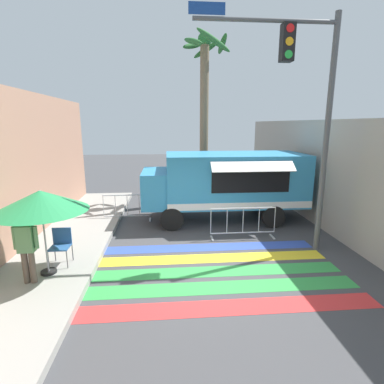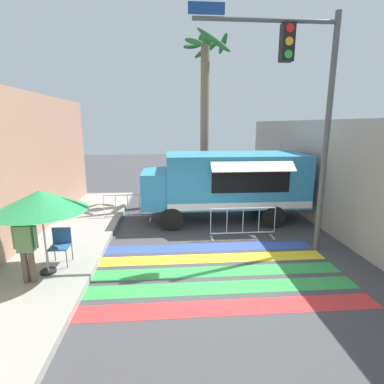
% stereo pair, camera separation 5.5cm
% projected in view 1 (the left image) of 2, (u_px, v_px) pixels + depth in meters
% --- Properties ---
extents(ground_plane, '(60.00, 60.00, 0.00)m').
position_uv_depth(ground_plane, '(211.00, 264.00, 7.93)').
color(ground_plane, '#424244').
extents(sidewalk_left, '(4.40, 16.00, 0.17)m').
position_uv_depth(sidewalk_left, '(8.00, 269.00, 7.49)').
color(sidewalk_left, '#99968E').
rests_on(sidewalk_left, ground_plane).
extents(concrete_wall_right, '(0.20, 16.00, 3.77)m').
position_uv_depth(concrete_wall_right, '(320.00, 173.00, 10.79)').
color(concrete_wall_right, '#A39E93').
rests_on(concrete_wall_right, ground_plane).
extents(crosswalk_painted, '(6.40, 3.60, 0.01)m').
position_uv_depth(crosswalk_painted, '(214.00, 271.00, 7.52)').
color(crosswalk_painted, red).
rests_on(crosswalk_painted, ground_plane).
extents(food_truck, '(6.01, 2.84, 2.55)m').
position_uv_depth(food_truck, '(222.00, 181.00, 11.34)').
color(food_truck, '#338CBF').
rests_on(food_truck, ground_plane).
extents(traffic_signal_pole, '(3.87, 0.29, 6.49)m').
position_uv_depth(traffic_signal_pole, '(305.00, 95.00, 7.87)').
color(traffic_signal_pole, '#515456').
rests_on(traffic_signal_pole, ground_plane).
extents(patio_umbrella, '(2.07, 2.07, 2.01)m').
position_uv_depth(patio_umbrella, '(41.00, 201.00, 6.71)').
color(patio_umbrella, black).
rests_on(patio_umbrella, sidewalk_left).
extents(folding_chair, '(0.46, 0.46, 0.90)m').
position_uv_depth(folding_chair, '(61.00, 243.00, 7.51)').
color(folding_chair, '#4C4C51').
rests_on(folding_chair, sidewalk_left).
extents(vendor_person, '(0.53, 0.21, 1.56)m').
position_uv_depth(vendor_person, '(26.00, 246.00, 6.49)').
color(vendor_person, brown).
rests_on(vendor_person, sidewalk_left).
extents(barricade_front, '(2.12, 0.44, 1.03)m').
position_uv_depth(barricade_front, '(243.00, 223.00, 9.63)').
color(barricade_front, '#B7BABF').
rests_on(barricade_front, ground_plane).
extents(barricade_side, '(1.81, 0.44, 1.03)m').
position_uv_depth(barricade_side, '(127.00, 208.00, 11.39)').
color(barricade_side, '#B7BABF').
rests_on(barricade_side, ground_plane).
extents(palm_tree, '(2.11, 2.21, 7.46)m').
position_uv_depth(palm_tree, '(205.00, 96.00, 13.28)').
color(palm_tree, '#7A664C').
rests_on(palm_tree, ground_plane).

